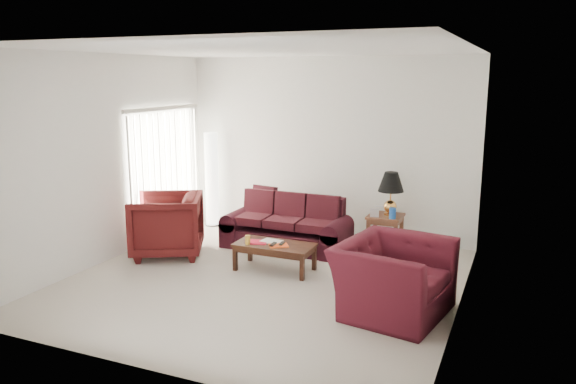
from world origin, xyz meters
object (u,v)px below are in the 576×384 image
(armchair_left, at_px, (167,225))
(coffee_table, at_px, (275,257))
(sofa, at_px, (286,223))
(floor_lamp, at_px, (212,179))
(armchair_right, at_px, (393,278))
(end_table, at_px, (385,233))

(armchair_left, bearing_deg, coffee_table, 63.64)
(sofa, xyz_separation_m, coffee_table, (0.26, -1.01, -0.21))
(sofa, height_order, floor_lamp, floor_lamp)
(armchair_right, bearing_deg, sofa, 60.14)
(sofa, relative_size, end_table, 3.51)
(end_table, relative_size, coffee_table, 0.51)
(sofa, bearing_deg, end_table, 15.12)
(sofa, relative_size, coffee_table, 1.80)
(armchair_right, bearing_deg, end_table, 25.98)
(armchair_left, distance_m, coffee_table, 1.81)
(sofa, bearing_deg, coffee_table, -79.66)
(end_table, bearing_deg, sofa, -160.73)
(sofa, distance_m, armchair_right, 2.75)
(armchair_right, relative_size, coffee_table, 1.16)
(end_table, xyz_separation_m, armchair_left, (-2.99, -1.54, 0.19))
(end_table, relative_size, armchair_right, 0.44)
(floor_lamp, distance_m, coffee_table, 2.77)
(armchair_right, bearing_deg, coffee_table, 77.73)
(sofa, xyz_separation_m, armchair_left, (-1.53, -1.03, 0.07))
(sofa, distance_m, floor_lamp, 1.98)
(armchair_left, xyz_separation_m, coffee_table, (1.79, 0.02, -0.28))
(floor_lamp, relative_size, coffee_table, 1.56)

